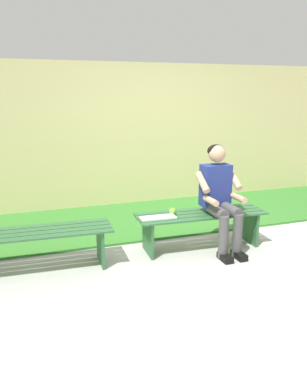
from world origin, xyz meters
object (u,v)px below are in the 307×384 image
object	(u,v)px
bench_far	(39,241)
bench_near	(201,222)
apple	(173,211)
book_open	(158,218)
person_seated	(220,194)

from	to	relation	value
bench_far	bench_near	bearing A→B (deg)	180.00
apple	book_open	size ratio (longest dim) A/B	0.20
bench_near	person_seated	xyz separation A→B (m)	(-0.19, 0.10, 0.35)
bench_far	book_open	xyz separation A→B (m)	(-1.31, 0.03, 0.12)
person_seated	book_open	world-z (taller)	person_seated
person_seated	apple	bearing A→B (deg)	-15.43
bench_near	bench_far	bearing A→B (deg)	-0.00
person_seated	book_open	distance (m)	0.78
person_seated	apple	world-z (taller)	person_seated
person_seated	book_open	xyz separation A→B (m)	(0.74, -0.07, -0.23)
bench_far	apple	size ratio (longest dim) A/B	18.12
bench_near	apple	bearing A→B (deg)	-7.85
book_open	bench_near	bearing A→B (deg)	-173.88
bench_far	person_seated	distance (m)	2.08
person_seated	book_open	bearing A→B (deg)	-5.02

